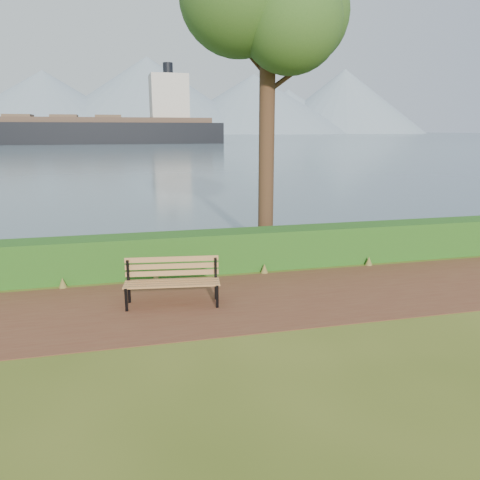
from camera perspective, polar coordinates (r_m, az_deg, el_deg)
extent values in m
plane|color=#425518|center=(9.60, -2.76, -8.27)|extent=(140.00, 140.00, 0.00)
cube|color=brown|center=(9.87, -3.09, -7.62)|extent=(40.00, 3.40, 0.01)
cube|color=#204F16|center=(11.88, -5.17, -1.50)|extent=(32.00, 0.85, 1.00)
cube|color=#3F5566|center=(268.80, -13.63, 12.21)|extent=(700.00, 510.00, 0.00)
cone|color=gray|center=(408.47, -22.70, 15.21)|extent=(160.00, 160.00, 48.00)
cone|color=gray|center=(415.24, -11.13, 16.88)|extent=(190.00, 190.00, 62.00)
cone|color=gray|center=(424.29, 1.68, 16.22)|extent=(170.00, 170.00, 50.00)
cone|color=gray|center=(465.49, 12.53, 16.16)|extent=(150.00, 150.00, 58.00)
cone|color=gray|center=(439.07, -15.26, 14.70)|extent=(120.00, 120.00, 35.00)
cone|color=gray|center=(459.81, 5.81, 15.31)|extent=(130.00, 130.00, 40.00)
cube|color=black|center=(9.60, -13.69, -7.11)|extent=(0.06, 0.07, 0.48)
cube|color=black|center=(9.97, -13.43, -4.99)|extent=(0.06, 0.07, 0.92)
cube|color=black|center=(9.75, -13.59, -5.48)|extent=(0.13, 0.56, 0.05)
cube|color=black|center=(9.52, -2.80, -6.89)|extent=(0.06, 0.07, 0.48)
cube|color=black|center=(9.90, -2.98, -4.76)|extent=(0.06, 0.07, 0.92)
cube|color=black|center=(9.68, -2.90, -5.25)|extent=(0.13, 0.56, 0.05)
cube|color=olive|center=(9.47, -8.31, -5.60)|extent=(1.93, 0.34, 0.04)
cube|color=olive|center=(9.59, -8.28, -5.33)|extent=(1.93, 0.34, 0.04)
cube|color=olive|center=(9.72, -8.26, -5.08)|extent=(1.93, 0.34, 0.04)
cube|color=olive|center=(9.85, -8.23, -4.83)|extent=(1.93, 0.34, 0.04)
cube|color=olive|center=(9.88, -8.24, -4.01)|extent=(1.92, 0.29, 0.11)
cube|color=olive|center=(9.83, -8.27, -3.17)|extent=(1.92, 0.29, 0.11)
cube|color=olive|center=(9.79, -8.30, -2.33)|extent=(1.92, 0.29, 0.11)
cylinder|color=#3A2717|center=(13.61, 3.31, 15.31)|extent=(0.45, 0.45, 8.01)
sphere|color=#204717|center=(14.62, 7.05, 25.66)|extent=(2.89, 2.89, 2.89)
sphere|color=#204717|center=(13.27, 6.21, 25.00)|extent=(2.67, 2.67, 2.67)
cylinder|color=#3A2717|center=(13.82, 5.46, 18.94)|extent=(1.17, 0.13, 0.88)
cylinder|color=#3A2717|center=(13.72, 1.34, 21.38)|extent=(0.91, 0.42, 0.80)
cube|color=black|center=(125.17, -19.30, 11.69)|extent=(72.62, 13.54, 7.23)
cube|color=#4F3C2F|center=(125.18, -19.45, 13.63)|extent=(66.80, 12.23, 1.24)
cube|color=beige|center=(126.13, -8.67, 16.74)|extent=(9.55, 8.80, 11.36)
cylinder|color=black|center=(126.73, -8.78, 19.77)|extent=(2.48, 2.48, 3.62)
cube|color=brown|center=(126.62, -25.42, 13.48)|extent=(6.40, 7.00, 0.83)
cube|color=brown|center=(125.37, -20.64, 13.91)|extent=(6.40, 7.00, 0.83)
cube|color=brown|center=(124.97, -15.78, 14.26)|extent=(6.40, 7.00, 0.83)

